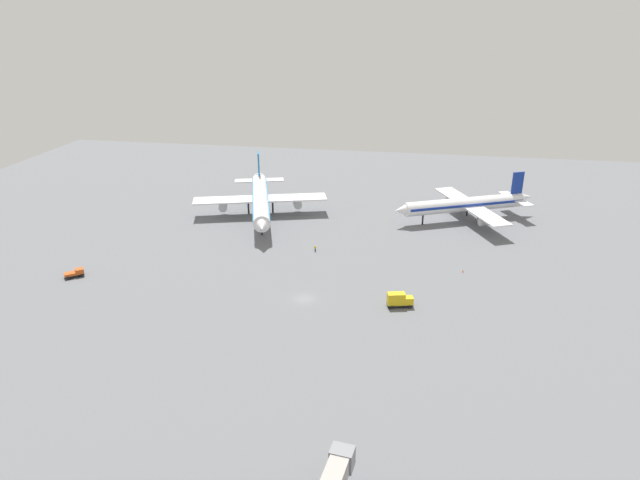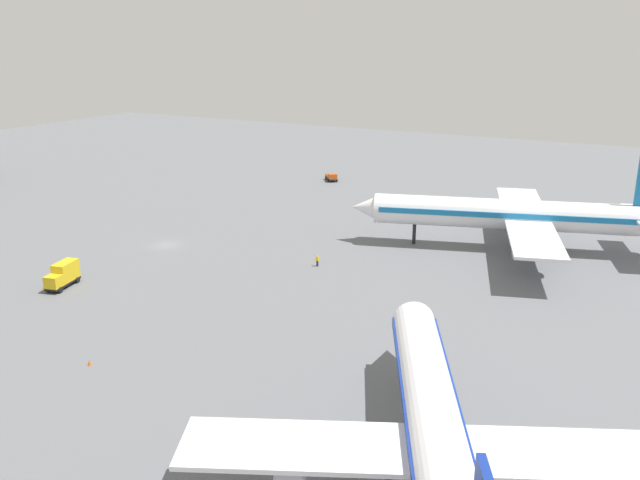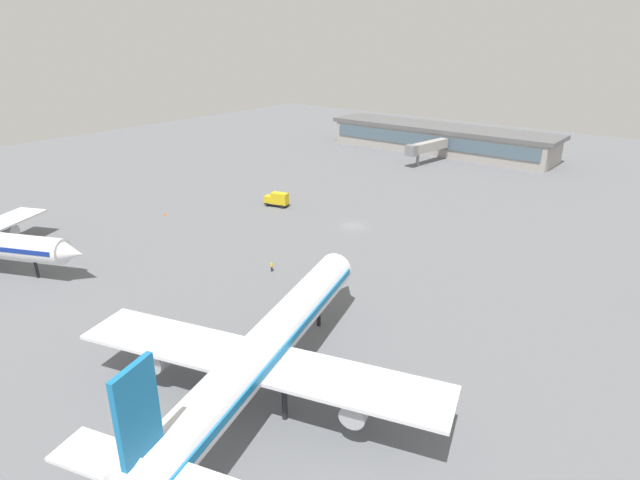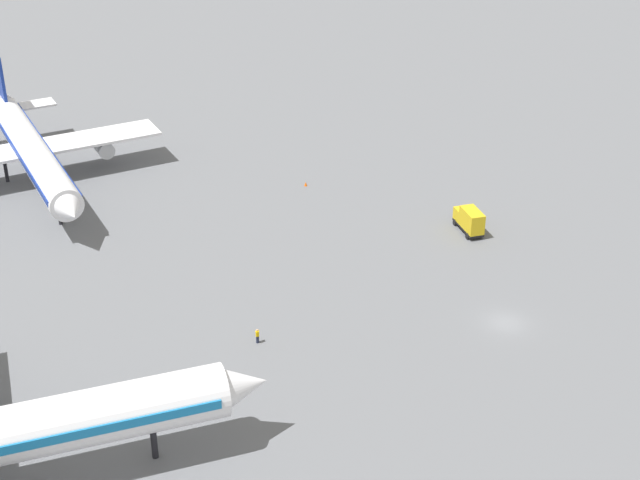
{
  "view_description": "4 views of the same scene",
  "coord_description": "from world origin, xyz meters",
  "px_view_note": "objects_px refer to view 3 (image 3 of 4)",
  "views": [
    {
      "loc": [
        22.75,
        -109.19,
        60.18
      ],
      "look_at": [
        -1.22,
        27.76,
        2.93
      ],
      "focal_mm": 31.47,
      "sensor_mm": 36.0,
      "label": 1
    },
    {
      "loc": [
        79.81,
        70.5,
        32.96
      ],
      "look_at": [
        -3.32,
        26.68,
        3.8
      ],
      "focal_mm": 37.25,
      "sensor_mm": 36.0,
      "label": 2
    },
    {
      "loc": [
        -59.29,
        85.13,
        37.65
      ],
      "look_at": [
        -4.07,
        15.84,
        2.72
      ],
      "focal_mm": 29.76,
      "sensor_mm": 36.0,
      "label": 3
    },
    {
      "loc": [
        -83.95,
        24.37,
        56.1
      ],
      "look_at": [
        8.68,
        19.65,
        6.05
      ],
      "focal_mm": 52.79,
      "sensor_mm": 36.0,
      "label": 4
    }
  ],
  "objects_px": {
    "catering_truck": "(277,199)",
    "ground_crew_worker": "(272,267)",
    "safety_cone_near_gate": "(165,214)",
    "airplane_at_gate": "(263,349)"
  },
  "relations": [
    {
      "from": "catering_truck",
      "to": "safety_cone_near_gate",
      "type": "height_order",
      "value": "catering_truck"
    },
    {
      "from": "catering_truck",
      "to": "safety_cone_near_gate",
      "type": "relative_size",
      "value": 9.81
    },
    {
      "from": "catering_truck",
      "to": "safety_cone_near_gate",
      "type": "distance_m",
      "value": 25.19
    },
    {
      "from": "ground_crew_worker",
      "to": "catering_truck",
      "type": "bearing_deg",
      "value": -114.71
    },
    {
      "from": "catering_truck",
      "to": "ground_crew_worker",
      "type": "distance_m",
      "value": 35.63
    },
    {
      "from": "ground_crew_worker",
      "to": "safety_cone_near_gate",
      "type": "relative_size",
      "value": 2.78
    },
    {
      "from": "airplane_at_gate",
      "to": "catering_truck",
      "type": "bearing_deg",
      "value": 25.15
    },
    {
      "from": "airplane_at_gate",
      "to": "safety_cone_near_gate",
      "type": "xyz_separation_m",
      "value": [
        60.12,
        -30.52,
        -5.46
      ]
    },
    {
      "from": "catering_truck",
      "to": "ground_crew_worker",
      "type": "bearing_deg",
      "value": 117.83
    },
    {
      "from": "airplane_at_gate",
      "to": "ground_crew_worker",
      "type": "distance_m",
      "value": 32.78
    }
  ]
}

